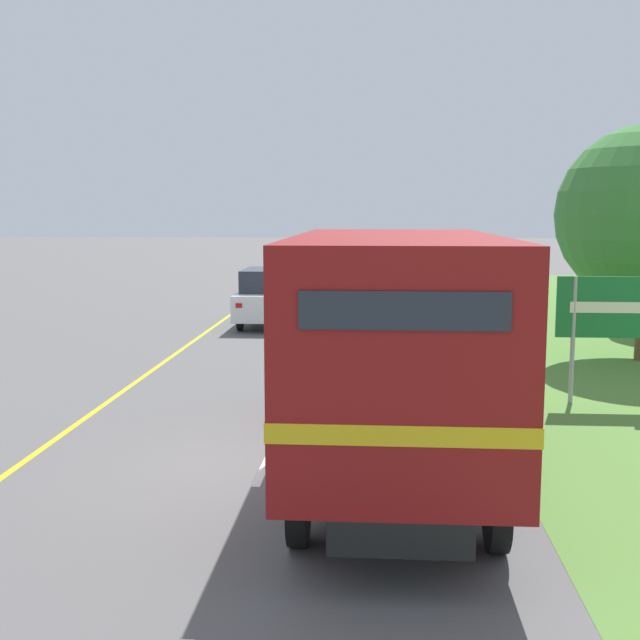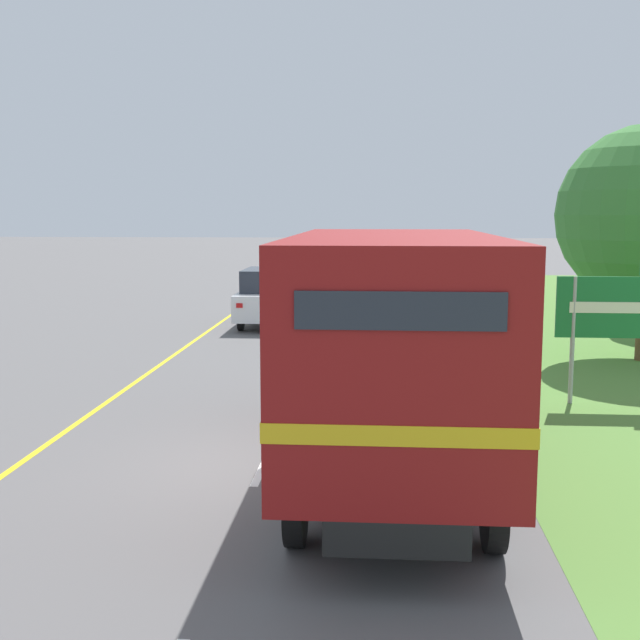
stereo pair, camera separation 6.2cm
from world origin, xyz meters
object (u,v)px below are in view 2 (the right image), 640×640
at_px(lead_car_blue_ahead, 383,275).
at_px(lead_car_white, 269,297).
at_px(horse_trailer_truck, 392,342).
at_px(highway_sign, 619,311).

bearing_deg(lead_car_blue_ahead, lead_car_white, -110.92).
bearing_deg(horse_trailer_truck, lead_car_blue_ahead, 90.12).
height_order(horse_trailer_truck, lead_car_blue_ahead, horse_trailer_truck).
xyz_separation_m(horse_trailer_truck, lead_car_white, (-3.86, 15.06, -1.01)).
xyz_separation_m(lead_car_blue_ahead, highway_sign, (4.52, -20.38, 0.95)).
relative_size(horse_trailer_truck, lead_car_blue_ahead, 2.09).
bearing_deg(highway_sign, horse_trailer_truck, -133.94).
height_order(lead_car_blue_ahead, highway_sign, highway_sign).
bearing_deg(highway_sign, lead_car_blue_ahead, 102.50).
relative_size(lead_car_white, highway_sign, 1.51).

